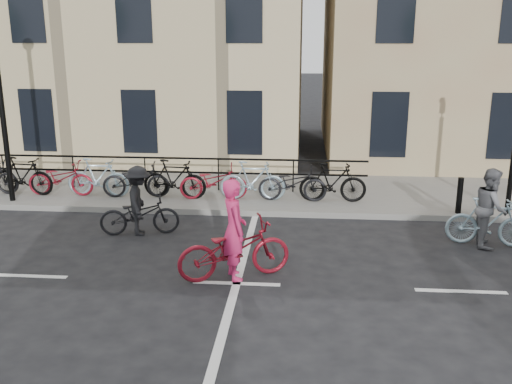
{
  "coord_description": "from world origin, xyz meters",
  "views": [
    {
      "loc": [
        1.16,
        -9.52,
        4.38
      ],
      "look_at": [
        0.16,
        2.34,
        1.1
      ],
      "focal_mm": 40.0,
      "sensor_mm": 36.0,
      "label": 1
    }
  ],
  "objects": [
    {
      "name": "cyclist_dark",
      "position": [
        -2.5,
        2.5,
        0.62
      ],
      "size": [
        1.87,
        1.13,
        1.59
      ],
      "rotation": [
        0.0,
        0.0,
        1.79
      ],
      "color": "black",
      "rests_on": "ground"
    },
    {
      "name": "parked_bikes",
      "position": [
        -2.82,
        5.04,
        0.65
      ],
      "size": [
        11.45,
        1.23,
        1.05
      ],
      "color": "black",
      "rests_on": "sidewalk"
    },
    {
      "name": "cyclist_pink",
      "position": [
        -0.07,
        0.28,
        0.66
      ],
      "size": [
        2.26,
        1.49,
        1.9
      ],
      "rotation": [
        0.0,
        0.0,
        1.96
      ],
      "color": "maroon",
      "rests_on": "ground"
    },
    {
      "name": "cyclist_grey",
      "position": [
        5.15,
        2.41,
        0.69
      ],
      "size": [
        1.81,
        0.91,
        1.7
      ],
      "rotation": [
        0.0,
        0.0,
        1.42
      ],
      "color": "#8DAAB9",
      "rests_on": "ground"
    },
    {
      "name": "sidewalk",
      "position": [
        -4.0,
        6.0,
        0.07
      ],
      "size": [
        46.0,
        4.0,
        0.15
      ],
      "primitive_type": "cube",
      "color": "slate",
      "rests_on": "ground"
    },
    {
      "name": "building_west",
      "position": [
        -9.0,
        13.0,
        5.15
      ],
      "size": [
        20.0,
        10.0,
        10.0
      ],
      "primitive_type": "cube",
      "color": "#CFB98C",
      "rests_on": "sidewalk"
    },
    {
      "name": "bollard_east",
      "position": [
        5.0,
        4.25,
        0.6
      ],
      "size": [
        0.14,
        0.14,
        0.9
      ],
      "primitive_type": "cylinder",
      "color": "black",
      "rests_on": "sidewalk"
    },
    {
      "name": "ground",
      "position": [
        0.0,
        0.0,
        0.0
      ],
      "size": [
        120.0,
        120.0,
        0.0
      ],
      "primitive_type": "plane",
      "color": "black",
      "rests_on": "ground"
    }
  ]
}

